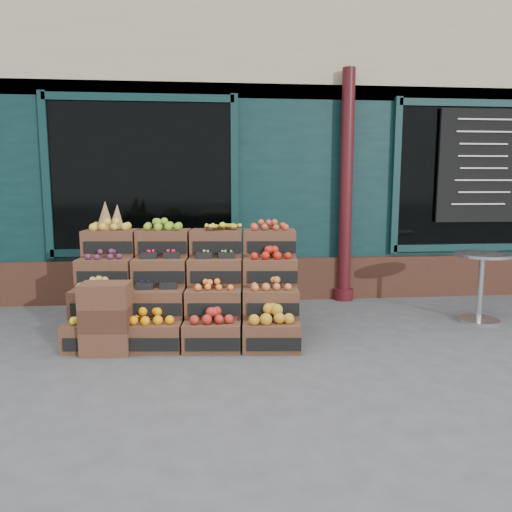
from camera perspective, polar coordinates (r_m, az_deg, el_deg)
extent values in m
plane|color=#47474A|center=(5.13, 3.07, -10.55)|extent=(60.00, 60.00, 0.00)
cube|color=black|center=(10.05, -1.50, 12.56)|extent=(12.00, 6.00, 4.80)
cube|color=#C1B28C|center=(7.43, 0.33, 25.09)|extent=(12.00, 0.18, 2.00)
cube|color=black|center=(7.08, 0.34, 7.05)|extent=(12.00, 0.12, 3.00)
cube|color=#3E2318|center=(7.14, 0.39, -2.63)|extent=(12.00, 0.18, 0.60)
cube|color=black|center=(7.02, -12.85, 8.87)|extent=(2.40, 0.06, 2.00)
cube|color=black|center=(8.02, 24.04, 8.27)|extent=(2.40, 0.06, 2.00)
cylinder|color=#400E13|center=(7.12, 10.26, 7.73)|extent=(0.18, 0.18, 3.20)
cube|color=black|center=(7.95, 24.40, 9.34)|extent=(1.30, 0.04, 1.60)
cube|color=#523020|center=(5.32, -17.97, -8.63)|extent=(0.61, 0.45, 0.29)
cube|color=black|center=(5.14, -18.67, -9.61)|extent=(0.52, 0.07, 0.13)
cube|color=yellow|center=(5.27, -18.06, -6.67)|extent=(0.48, 0.34, 0.09)
cube|color=#523020|center=(5.17, -11.64, -8.88)|extent=(0.61, 0.45, 0.29)
cube|color=black|center=(4.99, -12.10, -9.90)|extent=(0.52, 0.07, 0.13)
cube|color=orange|center=(5.12, -11.70, -6.81)|extent=(0.48, 0.34, 0.10)
cube|color=#523020|center=(5.09, -5.00, -9.02)|extent=(0.61, 0.45, 0.29)
cube|color=black|center=(4.90, -5.21, -10.07)|extent=(0.52, 0.07, 0.13)
cube|color=maroon|center=(5.04, -5.03, -6.88)|extent=(0.48, 0.34, 0.11)
cube|color=#523020|center=(5.08, 1.76, -9.04)|extent=(0.61, 0.45, 0.29)
cube|color=black|center=(4.89, 1.84, -10.09)|extent=(0.52, 0.07, 0.13)
cube|color=#B77D1D|center=(5.02, 1.77, -6.76)|extent=(0.48, 0.34, 0.13)
cube|color=#523020|center=(5.47, -17.34, -5.05)|extent=(0.61, 0.45, 0.29)
cube|color=black|center=(5.28, -18.00, -5.87)|extent=(0.52, 0.07, 0.13)
cube|color=#9E8B40|center=(5.43, -17.43, -3.09)|extent=(0.48, 0.34, 0.10)
cube|color=#523020|center=(5.33, -11.22, -5.18)|extent=(0.61, 0.45, 0.29)
cube|color=black|center=(5.13, -11.65, -6.04)|extent=(0.52, 0.07, 0.13)
cube|color=black|center=(5.29, -11.27, -3.51)|extent=(0.48, 0.34, 0.03)
cube|color=#523020|center=(5.25, -4.83, -5.26)|extent=(0.61, 0.45, 0.29)
cube|color=black|center=(5.05, -5.01, -6.13)|extent=(0.52, 0.07, 0.13)
cube|color=orange|center=(5.21, -4.85, -3.32)|extent=(0.48, 0.34, 0.08)
cube|color=#523020|center=(5.23, 1.68, -5.27)|extent=(0.61, 0.45, 0.29)
cube|color=black|center=(5.04, 1.76, -6.15)|extent=(0.52, 0.07, 0.13)
cube|color=#C66931|center=(5.19, 1.69, -3.25)|extent=(0.48, 0.34, 0.09)
cube|color=#523020|center=(5.64, -16.75, -1.67)|extent=(0.61, 0.45, 0.29)
cube|color=black|center=(5.45, -17.37, -2.35)|extent=(0.52, 0.07, 0.13)
cube|color=#4D1C37|center=(5.61, -16.83, 0.13)|extent=(0.48, 0.34, 0.07)
cube|color=#523020|center=(5.50, -10.83, -1.71)|extent=(0.61, 0.45, 0.29)
cube|color=black|center=(5.30, -11.23, -2.41)|extent=(0.52, 0.07, 0.13)
cube|color=red|center=(5.48, -10.87, -0.04)|extent=(0.48, 0.34, 0.04)
cube|color=#523020|center=(5.43, -4.66, -1.73)|extent=(0.61, 0.45, 0.29)
cube|color=black|center=(5.22, -4.84, -2.44)|extent=(0.52, 0.07, 0.13)
cube|color=#8AB250|center=(5.40, -4.68, -0.07)|extent=(0.48, 0.34, 0.03)
cube|color=#523020|center=(5.41, 1.60, -1.73)|extent=(0.61, 0.45, 0.29)
cube|color=black|center=(5.21, 1.68, -2.44)|extent=(0.52, 0.07, 0.13)
cube|color=#AC1C0F|center=(5.38, 1.61, 0.27)|extent=(0.48, 0.34, 0.10)
cube|color=#523020|center=(5.83, -16.21, 1.50)|extent=(0.61, 0.45, 0.29)
cube|color=black|center=(5.63, -16.78, 0.96)|extent=(0.52, 0.07, 0.13)
cube|color=gold|center=(5.81, -16.28, 3.37)|extent=(0.48, 0.34, 0.10)
cube|color=#523020|center=(5.70, -10.47, 1.54)|extent=(0.61, 0.45, 0.29)
cube|color=black|center=(5.49, -10.84, 0.98)|extent=(0.52, 0.07, 0.13)
cube|color=#74A121|center=(5.68, -10.52, 3.45)|extent=(0.48, 0.34, 0.10)
cube|color=#523020|center=(5.62, -4.51, 1.56)|extent=(0.61, 0.45, 0.29)
cube|color=black|center=(5.42, -4.67, 1.00)|extent=(0.52, 0.07, 0.13)
cube|color=gold|center=(5.60, -4.53, 3.46)|extent=(0.48, 0.34, 0.09)
cube|color=#523020|center=(5.61, 1.54, 1.57)|extent=(0.61, 0.45, 0.29)
cube|color=black|center=(5.40, 1.60, 1.01)|extent=(0.52, 0.07, 0.13)
cube|color=#B44024|center=(5.59, 1.54, 3.45)|extent=(0.48, 0.34, 0.08)
cube|color=#3E2318|center=(5.35, -7.98, -8.20)|extent=(2.38, 0.62, 0.29)
cube|color=#3E2318|center=(5.55, -7.68, -6.08)|extent=(2.38, 0.62, 0.57)
cube|color=#3E2318|center=(5.75, -7.40, -4.10)|extent=(2.38, 0.62, 0.86)
cone|color=olive|center=(5.81, -16.86, 4.50)|extent=(0.20, 0.20, 0.33)
cone|color=olive|center=(5.84, -15.61, 4.34)|extent=(0.18, 0.18, 0.29)
cube|color=#523020|center=(5.19, -16.63, -9.32)|extent=(0.49, 0.36, 0.23)
cube|color=#3E2318|center=(5.12, -16.73, -6.82)|extent=(0.49, 0.36, 0.23)
cube|color=#523020|center=(5.07, -16.85, -4.27)|extent=(0.49, 0.36, 0.23)
cylinder|color=#B4B6BB|center=(6.65, 24.05, -6.70)|extent=(0.49, 0.49, 0.03)
cylinder|color=#B4B6BB|center=(6.57, 24.25, -3.39)|extent=(0.07, 0.07, 0.79)
cylinder|color=#B4B6BB|center=(6.50, 24.47, 0.14)|extent=(0.66, 0.66, 0.03)
imported|color=#1A5D28|center=(7.68, -12.43, 2.53)|extent=(0.70, 0.49, 1.81)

